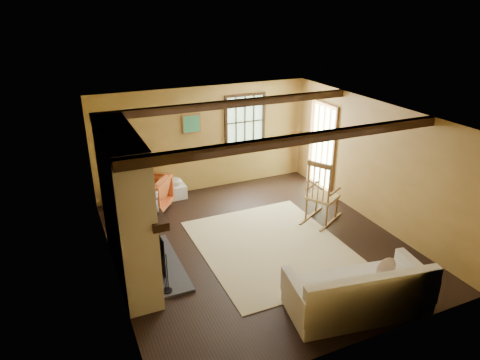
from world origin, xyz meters
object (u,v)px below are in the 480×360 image
armchair (149,194)px  laundry_basket (174,192)px  fireplace (128,212)px  sofa (359,294)px  rocking_chair (321,196)px

armchair → laundry_basket: bearing=156.4°
laundry_basket → armchair: 0.76m
fireplace → laundry_basket: 3.03m
fireplace → armchair: size_ratio=3.01×
laundry_basket → armchair: (-0.63, -0.36, 0.21)m
fireplace → laundry_basket: size_ratio=4.80×
fireplace → laundry_basket: (1.39, 2.51, -0.95)m
laundry_basket → sofa: bearing=-74.2°
sofa → armchair: size_ratio=2.65×
rocking_chair → armchair: size_ratio=1.64×
rocking_chair → sofa: bearing=127.8°
rocking_chair → armchair: (-3.01, 1.88, -0.19)m
sofa → laundry_basket: 4.95m
rocking_chair → sofa: size_ratio=0.62×
fireplace → armchair: (0.76, 2.15, -0.74)m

